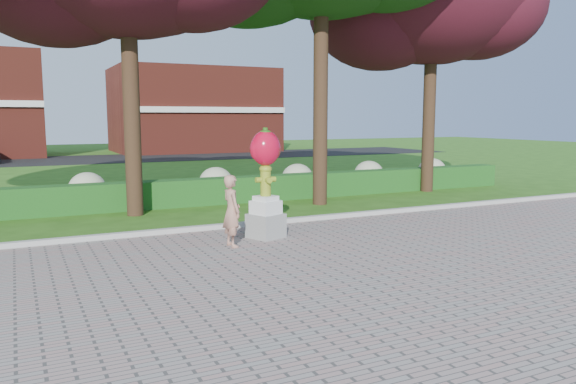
# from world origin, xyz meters

# --- Properties ---
(ground) EXTENTS (100.00, 100.00, 0.00)m
(ground) POSITION_xyz_m (0.00, 0.00, 0.00)
(ground) COLOR #2C5816
(ground) RESTS_ON ground
(walkway) EXTENTS (40.00, 14.00, 0.04)m
(walkway) POSITION_xyz_m (0.00, -4.00, 0.02)
(walkway) COLOR gray
(walkway) RESTS_ON ground
(curb) EXTENTS (40.00, 0.18, 0.15)m
(curb) POSITION_xyz_m (0.00, 3.00, 0.07)
(curb) COLOR #ADADA5
(curb) RESTS_ON ground
(lawn_hedge) EXTENTS (24.00, 0.70, 0.80)m
(lawn_hedge) POSITION_xyz_m (0.00, 7.00, 0.40)
(lawn_hedge) COLOR #164D19
(lawn_hedge) RESTS_ON ground
(hydrangea_row) EXTENTS (20.10, 1.10, 0.99)m
(hydrangea_row) POSITION_xyz_m (0.57, 8.00, 0.55)
(hydrangea_row) COLOR #AAB68B
(hydrangea_row) RESTS_ON ground
(street) EXTENTS (50.00, 8.00, 0.02)m
(street) POSITION_xyz_m (0.00, 28.00, 0.01)
(street) COLOR black
(street) RESTS_ON ground
(building_right) EXTENTS (12.00, 8.00, 6.40)m
(building_right) POSITION_xyz_m (8.00, 34.00, 3.20)
(building_right) COLOR maroon
(building_right) RESTS_ON ground
(hydrant_sculpture) EXTENTS (0.84, 0.84, 2.40)m
(hydrant_sculpture) POSITION_xyz_m (-0.02, 1.64, 1.31)
(hydrant_sculpture) COLOR gray
(hydrant_sculpture) RESTS_ON walkway
(woman) EXTENTS (0.39, 0.56, 1.47)m
(woman) POSITION_xyz_m (-0.99, 1.15, 0.78)
(woman) COLOR tan
(woman) RESTS_ON walkway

